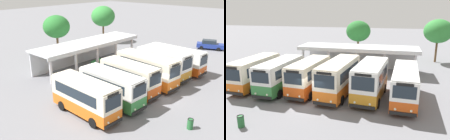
{
  "view_description": "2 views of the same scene",
  "coord_description": "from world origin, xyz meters",
  "views": [
    {
      "loc": [
        -21.27,
        -12.03,
        11.43
      ],
      "look_at": [
        -1.77,
        5.56,
        2.12
      ],
      "focal_mm": 40.97,
      "sensor_mm": 36.0,
      "label": 1
    },
    {
      "loc": [
        6.81,
        -17.35,
        8.31
      ],
      "look_at": [
        0.67,
        6.91,
        1.58
      ],
      "focal_mm": 36.13,
      "sensor_mm": 36.0,
      "label": 2
    }
  ],
  "objects": [
    {
      "name": "ground_plane",
      "position": [
        0.0,
        0.0,
        0.0
      ],
      "size": [
        180.0,
        180.0,
        0.0
      ],
      "primitive_type": "plane",
      "color": "slate"
    },
    {
      "name": "city_bus_nearest_orange",
      "position": [
        -7.75,
        3.35,
        1.8
      ],
      "size": [
        2.46,
        7.1,
        3.26
      ],
      "color": "black",
      "rests_on": "ground"
    },
    {
      "name": "city_bus_second_in_row",
      "position": [
        -4.61,
        3.09,
        1.78
      ],
      "size": [
        2.5,
        7.09,
        3.23
      ],
      "color": "black",
      "rests_on": "ground"
    },
    {
      "name": "city_bus_middle_cream",
      "position": [
        -1.47,
        3.38,
        1.82
      ],
      "size": [
        2.61,
        6.98,
        3.3
      ],
      "color": "black",
      "rests_on": "ground"
    },
    {
      "name": "city_bus_fourth_amber",
      "position": [
        1.67,
        3.36,
        1.91
      ],
      "size": [
        2.94,
        7.8,
        3.47
      ],
      "color": "black",
      "rests_on": "ground"
    },
    {
      "name": "city_bus_fifth_blue",
      "position": [
        4.81,
        3.14,
        1.92
      ],
      "size": [
        2.92,
        6.89,
        3.49
      ],
      "color": "black",
      "rests_on": "ground"
    },
    {
      "name": "city_bus_far_end_green",
      "position": [
        7.95,
        3.28,
        1.73
      ],
      "size": [
        2.56,
        8.14,
        3.12
      ],
      "color": "black",
      "rests_on": "ground"
    },
    {
      "name": "terminal_canopy",
      "position": [
        1.93,
        13.81,
        2.54
      ],
      "size": [
        16.3,
        4.56,
        3.4
      ],
      "color": "silver",
      "rests_on": "ground"
    },
    {
      "name": "waiting_chair_end_by_column",
      "position": [
        1.82,
        12.41,
        0.52
      ],
      "size": [
        0.46,
        0.46,
        0.86
      ],
      "color": "slate",
      "rests_on": "ground"
    },
    {
      "name": "waiting_chair_second_from_end",
      "position": [
        2.38,
        12.5,
        0.52
      ],
      "size": [
        0.46,
        0.46,
        0.86
      ],
      "color": "slate",
      "rests_on": "ground"
    },
    {
      "name": "waiting_chair_middle_seat",
      "position": [
        2.94,
        12.41,
        0.52
      ],
      "size": [
        0.46,
        0.46,
        0.86
      ],
      "color": "slate",
      "rests_on": "ground"
    },
    {
      "name": "waiting_chair_fourth_seat",
      "position": [
        3.49,
        12.53,
        0.52
      ],
      "size": [
        0.46,
        0.46,
        0.86
      ],
      "color": "slate",
      "rests_on": "ground"
    },
    {
      "name": "roadside_tree_behind_canopy",
      "position": [
        0.99,
        19.01,
        4.92
      ],
      "size": [
        3.91,
        3.91,
        6.61
      ],
      "color": "brown",
      "rests_on": "ground"
    },
    {
      "name": "roadside_tree_east_of_canopy",
      "position": [
        13.37,
        21.46,
        4.99
      ],
      "size": [
        4.42,
        4.42,
        6.88
      ],
      "color": "brown",
      "rests_on": "ground"
    },
    {
      "name": "litter_bin_apron",
      "position": [
        -3.7,
        -4.69,
        0.46
      ],
      "size": [
        0.49,
        0.49,
        0.9
      ],
      "color": "#266633",
      "rests_on": "ground"
    }
  ]
}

